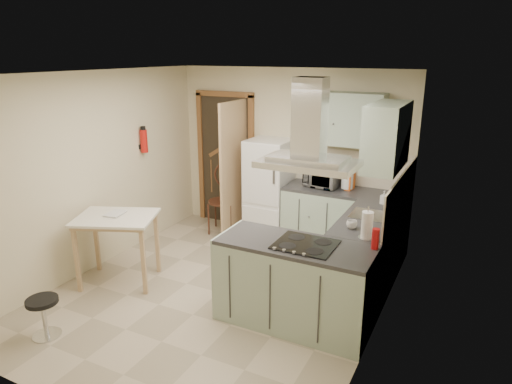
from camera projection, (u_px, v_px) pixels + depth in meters
The scene contains 28 objects.
floor at pixel (219, 292), 5.37m from camera, with size 4.20×4.20×0.00m, color tan.
ceiling at pixel (213, 73), 4.63m from camera, with size 4.20×4.20×0.00m, color silver.
back_wall at pixel (290, 154), 6.79m from camera, with size 3.60×3.60×0.00m, color beige.
left_wall at pixel (95, 172), 5.77m from camera, with size 4.20×4.20×0.00m, color beige.
right_wall at pixel (382, 217), 4.22m from camera, with size 4.20×4.20×0.00m, color beige.
doorway at pixel (226, 160), 7.29m from camera, with size 1.10×0.12×2.10m, color brown.
fridge at pixel (269, 190), 6.76m from camera, with size 0.60×0.60×1.50m, color white.
counter_back at pixel (324, 218), 6.48m from camera, with size 1.08×0.60×0.90m, color #9EB2A0.
counter_right at pixel (371, 246), 5.55m from camera, with size 0.60×1.95×0.90m, color #9EB2A0.
splashback at pixel (353, 168), 6.39m from camera, with size 1.68×0.02×0.50m, color beige.
wall_cabinet_back at pixel (352, 119), 6.05m from camera, with size 0.85×0.35×0.70m, color #9EB2A0.
wall_cabinet_right at pixel (387, 136), 4.84m from camera, with size 0.35×0.90×0.70m, color #9EB2A0.
peninsula at pixel (295, 284), 4.64m from camera, with size 1.55×0.65×0.90m, color #9EB2A0.
hob at pixel (305, 244), 4.46m from camera, with size 0.58×0.50×0.01m, color black.
extractor_hood at pixel (308, 164), 4.22m from camera, with size 0.90×0.55×0.10m, color silver.
sink at pixel (371, 215), 5.26m from camera, with size 0.45×0.40×0.01m, color silver.
fire_extinguisher at pixel (144, 141), 6.44m from camera, with size 0.10×0.10×0.32m, color #B2140F.
drop_leaf_table at pixel (119, 249), 5.51m from camera, with size 0.91×0.68×0.85m, color tan.
bentwood_chair at pixel (222, 202), 7.05m from camera, with size 0.44×0.44×0.98m, color #4A2A18.
stool at pixel (44, 317), 4.49m from camera, with size 0.31×0.31×0.41m, color black.
microwave at pixel (322, 178), 6.34m from camera, with size 0.46×0.31×0.26m, color black.
kettle at pixel (347, 181), 6.22m from camera, with size 0.16×0.16×0.23m, color white.
cereal_box at pixel (350, 179), 6.23m from camera, with size 0.08×0.20×0.29m, color orange.
soap_bottle at pixel (384, 197), 5.64m from camera, with size 0.08×0.08×0.17m, color #B7B5C2.
paper_towel at pixel (367, 225), 4.58m from camera, with size 0.11×0.11×0.29m, color silver.
cup at pixel (352, 225), 4.87m from camera, with size 0.11×0.11×0.09m, color white.
red_bottle at pixel (375, 239), 4.35m from camera, with size 0.07×0.07×0.20m, color #B80F12.
book at pixel (108, 209), 5.45m from camera, with size 0.19×0.25×0.11m, color #A83849.
Camera 1 is at (2.55, -4.07, 2.71)m, focal length 32.00 mm.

